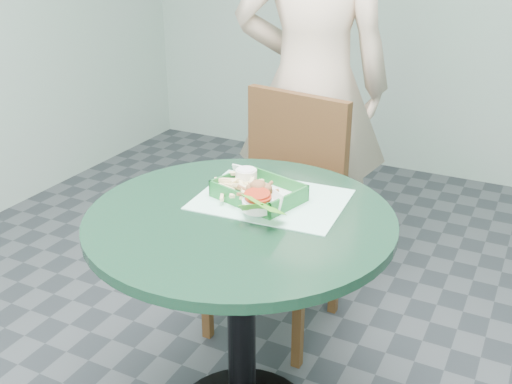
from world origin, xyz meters
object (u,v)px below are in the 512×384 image
at_px(dining_chair, 284,199).
at_px(sauce_ramekin, 241,182).
at_px(food_basket, 259,200).
at_px(diner_person, 314,45).
at_px(crab_sandwich, 263,197).
at_px(cafe_table, 241,272).

height_order(dining_chair, sauce_ramekin, dining_chair).
relative_size(dining_chair, food_basket, 3.84).
bearing_deg(diner_person, crab_sandwich, 84.87).
height_order(cafe_table, food_basket, food_basket).
distance_m(dining_chair, crab_sandwich, 0.63).
xyz_separation_m(dining_chair, crab_sandwich, (0.18, -0.55, 0.27)).
height_order(diner_person, crab_sandwich, diner_person).
bearing_deg(dining_chair, diner_person, 105.78).
bearing_deg(sauce_ramekin, cafe_table, -62.31).
xyz_separation_m(crab_sandwich, sauce_ramekin, (-0.11, 0.06, 0.00)).
height_order(cafe_table, diner_person, diner_person).
height_order(diner_person, food_basket, diner_person).
height_order(diner_person, sauce_ramekin, diner_person).
relative_size(crab_sandwich, sauce_ramekin, 1.61).
xyz_separation_m(cafe_table, diner_person, (-0.18, 0.97, 0.49)).
relative_size(cafe_table, crab_sandwich, 8.25).
xyz_separation_m(cafe_table, dining_chair, (-0.14, 0.62, -0.05)).
bearing_deg(food_basket, diner_person, 101.80).
height_order(crab_sandwich, sauce_ramekin, crab_sandwich).
height_order(food_basket, sauce_ramekin, sauce_ramekin).
relative_size(diner_person, sauce_ramekin, 32.39).
bearing_deg(diner_person, sauce_ramekin, 78.77).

